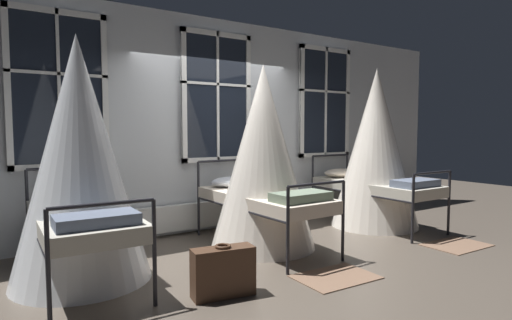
{
  "coord_description": "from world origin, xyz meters",
  "views": [
    {
      "loc": [
        -2.95,
        -4.49,
        1.49
      ],
      "look_at": [
        -0.05,
        -0.11,
        1.1
      ],
      "focal_mm": 29.57,
      "sensor_mm": 36.0,
      "label": 1
    }
  ],
  "objects": [
    {
      "name": "rug_second",
      "position": [
        0.0,
        -1.48,
        0.01
      ],
      "size": [
        0.82,
        0.58,
        0.01
      ],
      "primitive_type": "cube",
      "rotation": [
        0.0,
        0.0,
        -0.03
      ],
      "color": "brown",
      "rests_on": "ground"
    },
    {
      "name": "window_bank",
      "position": [
        0.0,
        1.0,
        1.16
      ],
      "size": [
        5.37,
        0.1,
        2.83
      ],
      "color": "black",
      "rests_on": "ground"
    },
    {
      "name": "cot_third",
      "position": [
        2.13,
        -0.12,
        1.17
      ],
      "size": [
        1.32,
        2.0,
        2.41
      ],
      "rotation": [
        0.0,
        0.0,
        1.57
      ],
      "color": "black",
      "rests_on": "ground"
    },
    {
      "name": "suitcase_dark",
      "position": [
        -1.17,
        -1.27,
        0.22
      ],
      "size": [
        0.58,
        0.29,
        0.47
      ],
      "rotation": [
        0.0,
        0.0,
        -0.16
      ],
      "color": "#472D1E",
      "rests_on": "ground"
    },
    {
      "name": "back_wall_with_windows",
      "position": [
        0.0,
        1.12,
        1.55
      ],
      "size": [
        9.61,
        0.1,
        3.1
      ],
      "primitive_type": "cube",
      "color": "silver",
      "rests_on": "ground"
    },
    {
      "name": "cot_second",
      "position": [
        0.02,
        -0.15,
        1.11
      ],
      "size": [
        1.32,
        2.02,
        2.29
      ],
      "rotation": [
        0.0,
        0.0,
        1.6
      ],
      "color": "black",
      "rests_on": "ground"
    },
    {
      "name": "rug_third",
      "position": [
        2.12,
        -1.48,
        0.01
      ],
      "size": [
        0.81,
        0.58,
        0.01
      ],
      "primitive_type": "cube",
      "rotation": [
        0.0,
        0.0,
        -0.02
      ],
      "color": "brown",
      "rests_on": "ground"
    },
    {
      "name": "ground",
      "position": [
        0.0,
        0.0,
        0.0
      ],
      "size": [
        17.23,
        17.23,
        0.0
      ],
      "primitive_type": "plane",
      "color": "brown"
    },
    {
      "name": "cot_first",
      "position": [
        -2.13,
        -0.14,
        1.16
      ],
      "size": [
        1.32,
        2.02,
        2.4
      ],
      "rotation": [
        0.0,
        0.0,
        1.55
      ],
      "color": "black",
      "rests_on": "ground"
    }
  ]
}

